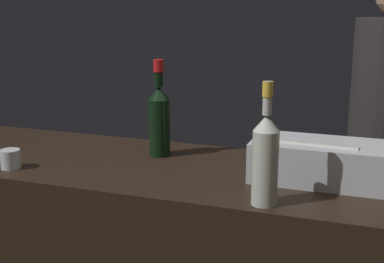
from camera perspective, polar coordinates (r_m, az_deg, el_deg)
The scene contains 5 objects.
wall_back_chalkboard at distance 3.73m, azimuth 10.83°, elevation 11.44°, with size 6.40×0.06×2.80m.
ice_bin_with_bottles at distance 1.70m, azimuth 13.31°, elevation -2.96°, with size 0.42×0.21×0.13m.
candle_votive at distance 1.89m, azimuth -18.80°, elevation -2.78°, with size 0.07×0.07×0.06m.
rose_wine_bottle at distance 1.46m, azimuth 7.85°, elevation -2.64°, with size 0.07×0.07×0.34m.
red_wine_bottle_burgundy at distance 1.92m, azimuth -3.51°, elevation 1.56°, with size 0.08×0.08×0.35m.
Camera 1 is at (0.59, -1.31, 1.54)m, focal length 50.00 mm.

